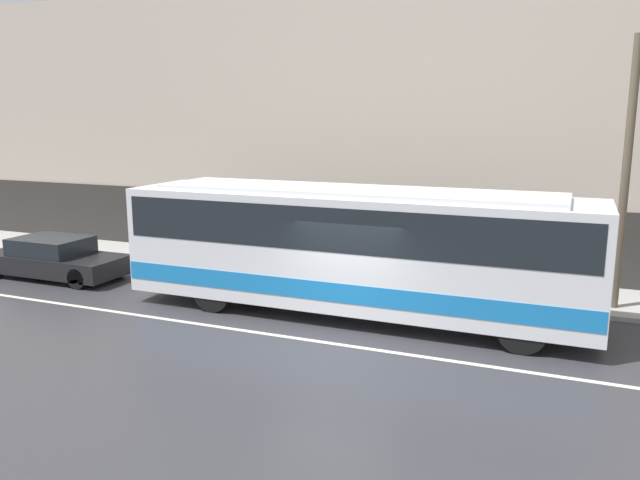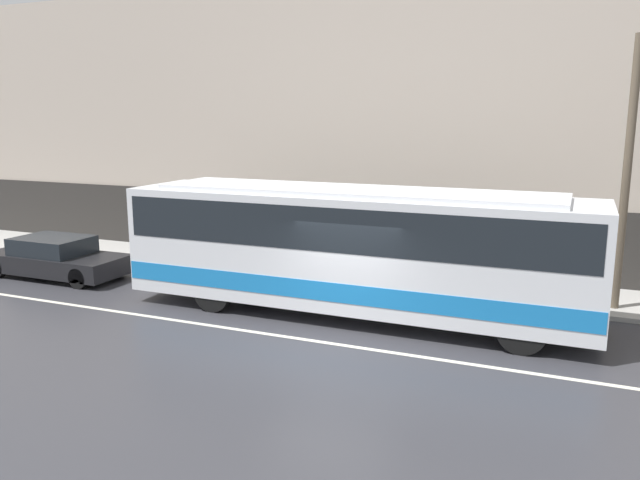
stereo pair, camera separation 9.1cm
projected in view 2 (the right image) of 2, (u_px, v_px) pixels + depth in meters
The scene contains 7 objects.
ground_plane at pixel (333, 344), 13.50m from camera, with size 60.00×60.00×0.00m, color #333338.
sidewalk at pixel (400, 281), 18.38m from camera, with size 60.00×2.81×0.12m.
building_facade at pixel (417, 132), 18.94m from camera, with size 60.00×0.35×9.08m.
lane_stripe at pixel (333, 344), 13.50m from camera, with size 54.00×0.14×0.01m.
transit_bus at pixel (353, 245), 15.17m from camera, with size 11.46×2.56×3.14m.
sedan_dark_behind at pixel (56, 258), 19.06m from camera, with size 4.50×1.79×1.23m.
utility_pole_near at pixel (626, 176), 15.02m from camera, with size 0.20×0.20×6.61m.
Camera 2 is at (4.70, -11.91, 4.85)m, focal length 35.00 mm.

